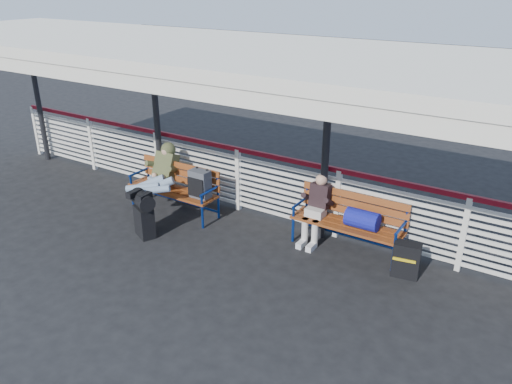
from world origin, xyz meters
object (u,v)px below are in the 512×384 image
Objects in this scene: companion_person at (316,208)px; suitcase_side at (406,260)px; traveler_man at (155,181)px; luggage_stack at (144,212)px; bench_left at (185,184)px; bench_right at (355,218)px.

companion_person is 1.65m from suitcase_side.
traveler_man is at bearing 176.45° from suitcase_side.
luggage_stack is 4.27m from suitcase_side.
bench_left reaches higher than bench_right.
companion_person is at bearing 53.70° from luggage_stack.
luggage_stack is at bearing -150.92° from companion_person.
bench_right is at bearing 12.21° from traveler_man.
traveler_man reaches higher than bench_left.
bench_right reaches higher than luggage_stack.
traveler_man reaches higher than bench_right.
luggage_stack reaches higher than suitcase_side.
companion_person reaches higher than bench_right.
companion_person is at bearing 13.98° from traveler_man.
traveler_man reaches higher than luggage_stack.
traveler_man is 1.43× the size of companion_person.
bench_left reaches higher than luggage_stack.
bench_right is 1.57× the size of companion_person.
bench_left is 3.34× the size of suitcase_side.
companion_person is at bearing -175.82° from bench_right.
suitcase_side is at bearing 1.75° from bench_left.
companion_person is at bearing 161.70° from suitcase_side.
bench_right is (3.17, 1.45, 0.14)m from luggage_stack.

